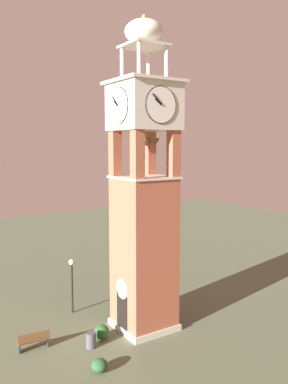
{
  "coord_description": "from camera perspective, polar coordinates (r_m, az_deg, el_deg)",
  "views": [
    {
      "loc": [
        18.18,
        -11.94,
        10.39
      ],
      "look_at": [
        0.0,
        0.0,
        7.84
      ],
      "focal_mm": 37.03,
      "sensor_mm": 36.0,
      "label": 1
    }
  ],
  "objects": [
    {
      "name": "shrub_left_of_tower",
      "position": [
        22.78,
        -6.14,
        -19.4
      ],
      "size": [
        0.84,
        0.84,
        0.78
      ],
      "primitive_type": "ellipsoid",
      "color": "#28562D",
      "rests_on": "ground"
    },
    {
      "name": "lamp_post",
      "position": [
        25.44,
        -10.35,
        -11.71
      ],
      "size": [
        0.36,
        0.36,
        3.42
      ],
      "color": "black",
      "rests_on": "ground"
    },
    {
      "name": "trash_bin",
      "position": [
        22.0,
        -7.63,
        -20.39
      ],
      "size": [
        0.52,
        0.52,
        0.8
      ],
      "primitive_type": "cylinder",
      "color": "#4C4C51",
      "rests_on": "ground"
    },
    {
      "name": "shrub_near_entry",
      "position": [
        25.98,
        -3.48,
        -15.69
      ],
      "size": [
        1.0,
        1.0,
        1.01
      ],
      "primitive_type": "ellipsoid",
      "color": "#28562D",
      "rests_on": "ground"
    },
    {
      "name": "park_bench",
      "position": [
        22.33,
        -15.61,
        -19.91
      ],
      "size": [
        0.57,
        1.63,
        0.95
      ],
      "color": "brown",
      "rests_on": "ground"
    },
    {
      "name": "shrub_behind_bench",
      "position": [
        20.05,
        -6.43,
        -23.56
      ],
      "size": [
        0.77,
        0.77,
        0.61
      ],
      "primitive_type": "ellipsoid",
      "color": "#28562D",
      "rests_on": "ground"
    },
    {
      "name": "clock_tower",
      "position": [
        22.0,
        -0.0,
        -1.9
      ],
      "size": [
        3.47,
        3.47,
        17.27
      ],
      "color": "#AD5B42",
      "rests_on": "ground"
    },
    {
      "name": "ground",
      "position": [
        24.11,
        0.0,
        -18.85
      ],
      "size": [
        80.0,
        80.0,
        0.0
      ],
      "primitive_type": "plane",
      "color": "#5B664C"
    }
  ]
}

